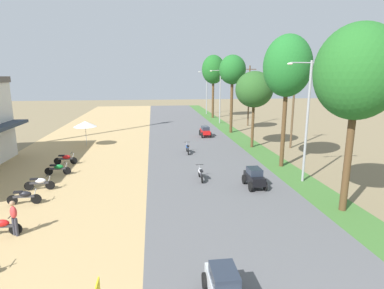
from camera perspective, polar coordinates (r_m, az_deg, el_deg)
The scene contains 22 objects.
parked_motorbike_second at distance 16.38m, azimuth -31.56°, elevation -12.49°, with size 1.80×0.54×0.94m.
parked_motorbike_third at distance 19.49m, azimuth -28.28°, elevation -8.26°, with size 1.80×0.54×0.94m.
parked_motorbike_fourth at distance 21.42m, azimuth -26.05°, elevation -6.24°, with size 1.80×0.54×0.94m.
parked_motorbike_fifth at distance 24.08m, azimuth -23.27°, elevation -3.99°, with size 1.80×0.54×0.94m.
parked_motorbike_sixth at distance 26.68m, azimuth -22.06°, elevation -2.35°, with size 1.80×0.54×0.94m.
vendor_umbrella at distance 32.50m, azimuth -18.92°, elevation 3.57°, with size 2.20×2.20×2.52m.
pedestrian_on_shoulder at distance 15.95m, azimuth -29.76°, elevation -11.32°, with size 0.43×0.40×1.62m.
median_tree_nearest at distance 17.19m, azimuth 27.98°, elevation 11.48°, with size 4.04×4.04×9.36m.
median_tree_second at distance 24.43m, azimuth 17.04°, elevation 13.45°, with size 3.51×3.51×9.83m.
median_tree_third at distance 30.63m, azimuth 11.30°, elevation 9.80°, with size 3.57×3.57×7.33m.
median_tree_fourth at distance 38.44m, azimuth 7.40°, elevation 13.27°, with size 3.17×3.17×9.33m.
median_tree_fifth at distance 52.31m, azimuth 3.92°, elevation 13.45°, with size 3.73×3.73×10.20m.
streetlamp_near at distance 21.32m, azimuth 20.38°, elevation 5.26°, with size 3.16×0.20×7.82m.
streetlamp_mid at distance 46.25m, azimuth 5.16°, elevation 9.42°, with size 3.16×0.20×7.77m.
streetlamp_far at distance 57.56m, azimuth 2.70°, elevation 10.04°, with size 3.16×0.20×7.76m.
utility_pole_near at distance 31.55m, azimuth 18.01°, elevation 7.00°, with size 1.80×0.20×8.18m.
utility_pole_far at distance 44.62m, azimuth 10.35°, elevation 8.91°, with size 1.80×0.20×8.31m.
car_hatchback_silver at distance 10.41m, azimuth 5.79°, elevation -24.21°, with size 1.04×2.00×1.23m.
car_hatchback_black at distance 20.04m, azimuth 11.32°, elevation -5.83°, with size 1.04×2.00×1.23m.
car_sedan_red at distance 35.99m, azimuth 2.42°, elevation 2.51°, with size 1.10×2.26×1.19m.
motorbike_ahead_second at distance 21.07m, azimuth 1.57°, elevation -5.17°, with size 0.54×1.80×0.94m.
motorbike_ahead_third at distance 28.25m, azimuth -0.84°, elevation -0.60°, with size 0.54×1.80×0.94m.
Camera 1 is at (-4.01, -3.68, 6.95)m, focal length 29.20 mm.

